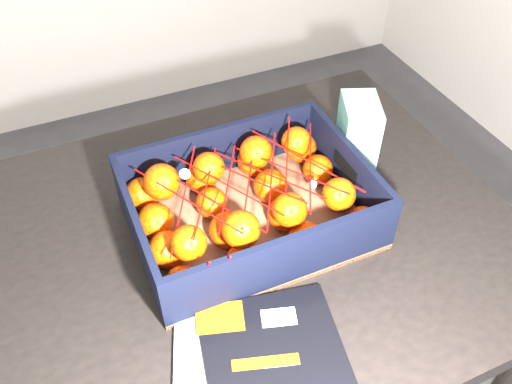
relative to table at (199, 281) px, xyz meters
name	(u,v)px	position (x,y,z in m)	size (l,w,h in m)	color
room_shell	(43,56)	(-0.15, -0.14, 0.60)	(3.54, 3.54, 2.50)	silver
table	(199,281)	(0.00, 0.00, 0.00)	(1.20, 0.80, 0.75)	black
produce_crate	(249,210)	(0.11, 0.02, 0.14)	(0.42, 0.32, 0.12)	brown
clementine_heap	(246,202)	(0.11, 0.02, 0.16)	(0.40, 0.29, 0.12)	#DD3C04
mesh_net	(247,185)	(0.11, 0.01, 0.21)	(0.35, 0.28, 0.09)	red
retail_carton	(357,136)	(0.38, 0.08, 0.18)	(0.07, 0.10, 0.16)	white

